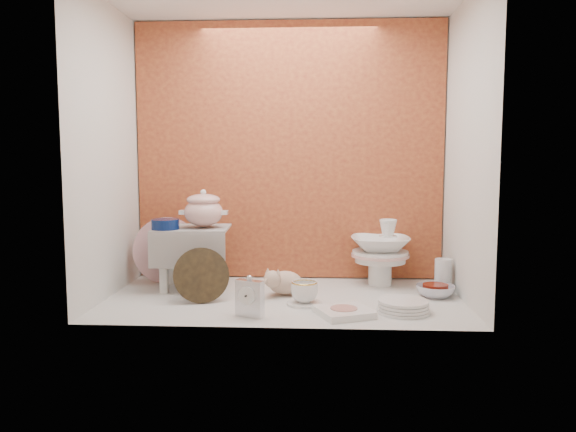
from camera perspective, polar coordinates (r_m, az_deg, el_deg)
name	(u,v)px	position (r m, az deg, el deg)	size (l,w,h in m)	color
ground	(284,298)	(2.88, -0.42, -8.38)	(1.80, 1.80, 0.00)	silver
niche_shell	(286,116)	(2.98, -0.22, 10.14)	(1.86, 1.03, 1.53)	#B9612E
step_stool	(193,258)	(3.10, -9.73, -4.24)	(0.40, 0.34, 0.34)	silver
soup_tureen	(204,208)	(3.03, -8.62, 0.77)	(0.25, 0.25, 0.21)	white
cobalt_bowl	(165,224)	(3.01, -12.42, -0.83)	(0.15, 0.15, 0.05)	#0A1A4B
floral_platter	(167,250)	(3.26, -12.29, -3.43)	(0.38, 0.05, 0.38)	silver
blue_white_vase	(197,261)	(3.28, -9.30, -4.60)	(0.22, 0.22, 0.23)	white
lacquer_tray	(201,275)	(2.81, -8.84, -6.01)	(0.28, 0.11, 0.27)	black
mantel_clock	(250,296)	(2.54, -3.93, -8.19)	(0.13, 0.04, 0.19)	silver
plush_pig	(285,282)	(2.92, -0.29, -6.79)	(0.23, 0.16, 0.14)	tan
teacup_saucer	(304,303)	(2.76, 1.67, -8.91)	(0.17, 0.17, 0.01)	white
gold_rim_teacup	(304,292)	(2.74, 1.68, -7.73)	(0.13, 0.13, 0.10)	white
lattice_dish	(344,312)	(2.59, 5.72, -9.72)	(0.22, 0.22, 0.03)	white
dinner_plate_stack	(403,306)	(2.67, 11.69, -9.00)	(0.24, 0.24, 0.06)	white
crystal_bowl	(435,291)	(2.99, 14.81, -7.42)	(0.20, 0.20, 0.06)	silver
clear_glass_vase	(443,275)	(3.11, 15.53, -5.86)	(0.09, 0.09, 0.18)	silver
porcelain_tower	(380,252)	(3.17, 9.40, -3.66)	(0.33, 0.33, 0.37)	white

